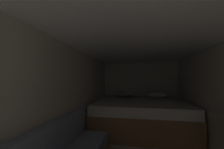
# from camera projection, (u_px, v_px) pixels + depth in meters

# --- Properties ---
(wall_back) EXTENTS (2.73, 0.05, 2.06)m
(wall_back) POSITION_uv_depth(u_px,v_px,m) (140.00, 91.00, 5.10)
(wall_back) COLOR beige
(wall_back) RESTS_ON ground
(wall_left) EXTENTS (0.05, 5.44, 2.06)m
(wall_left) POSITION_uv_depth(u_px,v_px,m) (71.00, 101.00, 2.65)
(wall_left) COLOR beige
(wall_left) RESTS_ON ground
(ceiling_slab) EXTENTS (2.73, 5.44, 0.05)m
(ceiling_slab) POSITION_uv_depth(u_px,v_px,m) (142.00, 42.00, 2.45)
(ceiling_slab) COLOR white
(ceiling_slab) RESTS_ON wall_left
(bed) EXTENTS (2.51, 2.08, 1.00)m
(bed) POSITION_uv_depth(u_px,v_px,m) (141.00, 115.00, 4.00)
(bed) COLOR #9E7247
(bed) RESTS_ON ground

